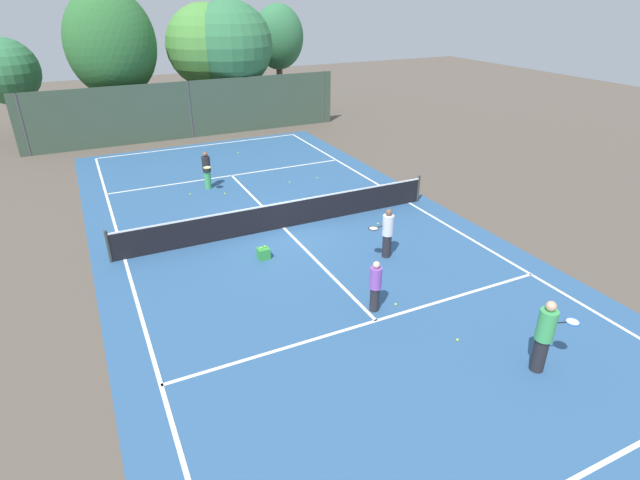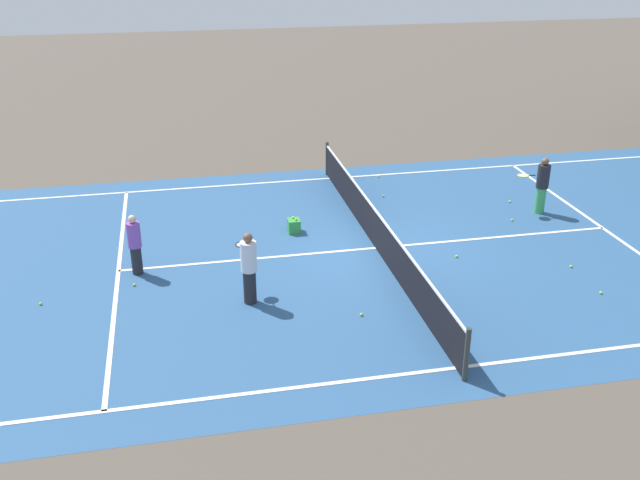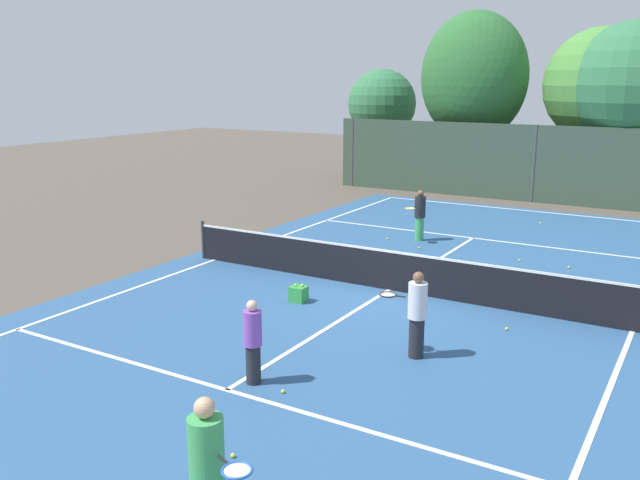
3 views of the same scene
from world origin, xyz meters
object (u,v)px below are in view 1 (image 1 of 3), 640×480
(tennis_ball_0, at_px, (190,194))
(tennis_ball_9, at_px, (396,304))
(tennis_ball_6, at_px, (290,182))
(ball_crate, at_px, (263,253))
(tennis_ball_2, at_px, (288,206))
(tennis_ball_3, at_px, (225,194))
(tennis_ball_5, at_px, (126,238))
(tennis_ball_8, at_px, (317,178))
(tennis_ball_11, at_px, (457,340))
(player_3, at_px, (544,336))
(player_2, at_px, (375,286))
(tennis_ball_7, at_px, (179,232))
(tennis_ball_4, at_px, (238,153))
(player_1, at_px, (387,233))
(tennis_ball_10, at_px, (135,249))
(player_0, at_px, (207,170))
(tennis_ball_1, at_px, (378,224))

(tennis_ball_0, height_order, tennis_ball_9, same)
(tennis_ball_6, xyz_separation_m, tennis_ball_9, (-1.18, -10.32, 0.00))
(tennis_ball_0, bearing_deg, ball_crate, -82.74)
(tennis_ball_2, relative_size, tennis_ball_6, 1.00)
(tennis_ball_0, xyz_separation_m, tennis_ball_2, (3.25, -2.96, 0.00))
(tennis_ball_3, relative_size, tennis_ball_5, 1.00)
(tennis_ball_8, bearing_deg, tennis_ball_11, -99.46)
(player_3, distance_m, ball_crate, 8.62)
(player_2, relative_size, tennis_ball_3, 22.56)
(player_3, relative_size, tennis_ball_3, 27.78)
(tennis_ball_0, xyz_separation_m, tennis_ball_3, (1.33, -0.56, 0.00))
(tennis_ball_0, bearing_deg, tennis_ball_7, -109.08)
(player_3, height_order, tennis_ball_0, player_3)
(tennis_ball_4, xyz_separation_m, tennis_ball_6, (0.69, -5.40, 0.00))
(player_1, xyz_separation_m, tennis_ball_10, (-7.27, 4.07, -0.82))
(tennis_ball_7, bearing_deg, player_0, 61.96)
(player_0, distance_m, tennis_ball_5, 5.38)
(tennis_ball_3, bearing_deg, tennis_ball_0, 157.17)
(player_1, distance_m, tennis_ball_4, 13.25)
(tennis_ball_4, bearing_deg, tennis_ball_0, -126.49)
(tennis_ball_5, bearing_deg, player_3, -55.81)
(player_0, xyz_separation_m, ball_crate, (-0.06, -7.10, -0.66))
(tennis_ball_9, bearing_deg, tennis_ball_0, 106.39)
(tennis_ball_6, relative_size, tennis_ball_8, 1.00)
(player_3, relative_size, tennis_ball_0, 27.78)
(tennis_ball_0, bearing_deg, player_2, -76.75)
(player_3, height_order, tennis_ball_5, player_3)
(player_1, xyz_separation_m, player_2, (-1.94, -2.45, -0.09))
(tennis_ball_8, xyz_separation_m, tennis_ball_10, (-8.52, -3.69, 0.00))
(player_2, distance_m, tennis_ball_9, 0.98)
(tennis_ball_8, bearing_deg, tennis_ball_7, -156.27)
(tennis_ball_5, height_order, tennis_ball_7, same)
(tennis_ball_2, height_order, tennis_ball_7, same)
(tennis_ball_6, xyz_separation_m, tennis_ball_10, (-7.15, -3.73, 0.00))
(tennis_ball_3, relative_size, tennis_ball_4, 1.00)
(player_0, distance_m, player_2, 11.27)
(player_2, xyz_separation_m, tennis_ball_2, (0.73, 7.74, -0.73))
(tennis_ball_2, height_order, tennis_ball_6, same)
(player_1, distance_m, tennis_ball_2, 5.49)
(tennis_ball_6, distance_m, tennis_ball_9, 10.38)
(tennis_ball_5, relative_size, tennis_ball_11, 1.00)
(tennis_ball_7, height_order, tennis_ball_9, same)
(player_0, relative_size, tennis_ball_3, 24.74)
(player_0, bearing_deg, tennis_ball_6, -14.74)
(tennis_ball_4, bearing_deg, player_0, -121.53)
(tennis_ball_3, bearing_deg, tennis_ball_7, -130.67)
(tennis_ball_3, bearing_deg, tennis_ball_10, -138.86)
(ball_crate, bearing_deg, tennis_ball_6, 60.51)
(player_0, distance_m, tennis_ball_1, 8.00)
(player_0, relative_size, tennis_ball_5, 24.74)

